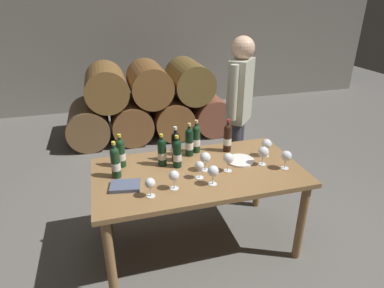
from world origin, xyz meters
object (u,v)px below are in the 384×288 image
wine_bottle_1 (196,138)px  wine_bottle_3 (177,153)px  wine_bottle_0 (176,146)px  wine_glass_4 (213,171)px  wine_bottle_6 (227,138)px  wine_glass_7 (205,158)px  dining_table (199,180)px  tasting_notebook (125,186)px  wine_bottle_5 (189,142)px  wine_glass_2 (174,176)px  wine_glass_3 (263,152)px  wine_bottle_2 (121,153)px  serving_plate (240,160)px  wine_bottle_4 (162,152)px  sommelier_presenting (239,103)px  wine_glass_0 (286,156)px  wine_glass_5 (267,144)px  wine_glass_6 (199,166)px  wine_glass_1 (228,159)px  wine_glass_8 (150,184)px  wine_bottle_7 (115,162)px

wine_bottle_1 → wine_bottle_3: bearing=-135.7°
wine_bottle_0 → wine_glass_4: (0.18, -0.45, -0.02)m
wine_bottle_6 → wine_glass_7: (-0.30, -0.29, -0.02)m
wine_glass_4 → dining_table: bearing=100.3°
wine_bottle_3 → tasting_notebook: (-0.45, -0.21, -0.11)m
wine_bottle_5 → wine_glass_7: wine_bottle_5 is taller
wine_glass_4 → wine_bottle_0: bearing=111.7°
wine_glass_2 → wine_glass_4: bearing=-3.7°
wine_bottle_1 → wine_glass_3: size_ratio=1.89×
wine_bottle_2 → serving_plate: (0.99, -0.19, -0.12)m
wine_bottle_4 → wine_bottle_6: 0.63m
wine_glass_2 → sommelier_presenting: bearing=46.3°
wine_bottle_6 → wine_glass_2: size_ratio=2.03×
wine_glass_0 → wine_glass_5: size_ratio=1.00×
wine_glass_0 → tasting_notebook: (-1.30, 0.06, -0.10)m
wine_bottle_6 → wine_glass_7: wine_bottle_6 is taller
wine_glass_6 → wine_bottle_5: bearing=86.6°
wine_bottle_4 → wine_glass_3: bearing=-15.4°
wine_bottle_4 → wine_glass_0: wine_bottle_4 is taller
serving_plate → wine_glass_2: bearing=-157.3°
wine_glass_0 → wine_glass_1: size_ratio=1.00×
wine_bottle_5 → wine_glass_5: bearing=-16.9°
wine_bottle_2 → wine_bottle_6: size_ratio=0.94×
wine_bottle_0 → wine_glass_0: bearing=-24.7°
wine_bottle_4 → sommelier_presenting: bearing=31.6°
wine_bottle_0 → wine_glass_1: wine_bottle_0 is taller
wine_glass_2 → tasting_notebook: size_ratio=0.69×
wine_glass_3 → serving_plate: size_ratio=0.68×
tasting_notebook → wine_glass_4: bearing=-2.4°
wine_glass_0 → serving_plate: 0.39m
wine_bottle_5 → wine_glass_4: 0.52m
wine_bottle_3 → sommelier_presenting: size_ratio=0.17×
tasting_notebook → wine_bottle_6: bearing=30.9°
wine_bottle_4 → wine_glass_1: (0.49, -0.25, -0.01)m
dining_table → wine_glass_7: (0.05, -0.01, 0.20)m
wine_glass_0 → wine_glass_6: (-0.73, 0.05, -0.01)m
wine_glass_2 → wine_glass_8: (-0.18, -0.05, -0.00)m
wine_bottle_1 → serving_plate: (0.31, -0.28, -0.13)m
wine_glass_4 → wine_glass_0: bearing=6.2°
wine_bottle_3 → wine_glass_2: (-0.10, -0.33, -0.02)m
dining_table → wine_bottle_4: 0.38m
wine_bottle_3 → wine_bottle_7: (-0.50, -0.03, 0.01)m
tasting_notebook → serving_plate: size_ratio=0.92×
wine_bottle_5 → tasting_notebook: size_ratio=1.40×
wine_glass_8 → wine_bottle_0: bearing=58.5°
wine_bottle_4 → wine_bottle_0: bearing=20.4°
sommelier_presenting → wine_glass_6: bearing=-128.8°
wine_bottle_1 → wine_bottle_4: bearing=-154.7°
dining_table → wine_glass_1: 0.31m
dining_table → wine_bottle_0: (-0.14, 0.22, 0.23)m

